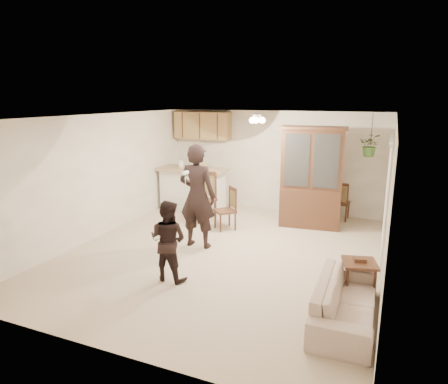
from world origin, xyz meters
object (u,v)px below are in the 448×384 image
at_px(sofa, 346,294).
at_px(side_table, 358,278).
at_px(chair_bar, 203,209).
at_px(chair_hutch_right, 340,209).
at_px(china_hutch, 311,178).
at_px(chair_hutch_left, 225,218).
at_px(adult, 197,201).
at_px(child, 168,239).

height_order(sofa, side_table, sofa).
height_order(side_table, chair_bar, chair_bar).
bearing_deg(side_table, chair_hutch_right, 100.91).
bearing_deg(side_table, china_hutch, 113.69).
bearing_deg(chair_hutch_right, sofa, 101.32).
bearing_deg(chair_hutch_left, chair_hutch_right, 83.72).
height_order(sofa, chair_hutch_left, chair_hutch_left).
xyz_separation_m(adult, china_hutch, (1.75, 2.07, 0.20)).
bearing_deg(chair_bar, adult, -69.32).
height_order(china_hutch, chair_bar, china_hutch).
relative_size(chair_bar, chair_hutch_right, 1.28).
distance_m(side_table, chair_bar, 4.20).
bearing_deg(chair_bar, china_hutch, 16.28).
bearing_deg(side_table, chair_hutch_left, 145.85).
relative_size(side_table, chair_hutch_right, 0.63).
relative_size(sofa, chair_hutch_right, 2.05).
bearing_deg(adult, chair_hutch_left, -95.49).
bearing_deg(chair_hutch_right, chair_hutch_left, 41.30).
bearing_deg(chair_hutch_right, child, 67.68).
relative_size(adult, child, 1.33).
relative_size(chair_bar, chair_hutch_left, 1.25).
bearing_deg(sofa, chair_hutch_right, 6.88).
relative_size(side_table, chair_bar, 0.49).
bearing_deg(sofa, china_hutch, 16.81).
bearing_deg(sofa, child, 85.83).
distance_m(sofa, side_table, 0.78).
xyz_separation_m(adult, chair_hutch_left, (0.09, 1.14, -0.64)).
relative_size(adult, china_hutch, 0.81).
bearing_deg(chair_bar, chair_hutch_left, -19.30).
height_order(side_table, chair_hutch_right, chair_hutch_right).
height_order(chair_bar, chair_hutch_right, chair_bar).
xyz_separation_m(sofa, chair_hutch_right, (-0.62, 4.49, -0.11)).
bearing_deg(china_hutch, sofa, -78.01).
distance_m(adult, chair_hutch_left, 1.31).
bearing_deg(china_hutch, adult, -136.09).
relative_size(child, chair_hutch_left, 1.45).
distance_m(chair_bar, chair_hutch_left, 0.67).
relative_size(china_hutch, chair_bar, 1.90).
bearing_deg(adult, chair_hutch_right, -129.70).
distance_m(china_hutch, chair_hutch_right, 1.29).
bearing_deg(chair_hutch_right, adult, 54.50).
bearing_deg(side_table, chair_bar, 148.36).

